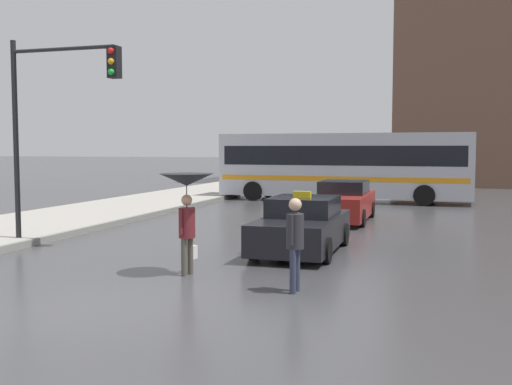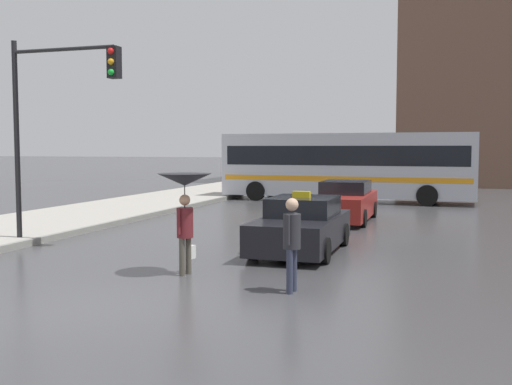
# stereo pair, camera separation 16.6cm
# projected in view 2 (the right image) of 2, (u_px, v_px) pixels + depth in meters

# --- Properties ---
(ground_plane) EXTENTS (300.00, 300.00, 0.00)m
(ground_plane) POSITION_uv_depth(u_px,v_px,m) (81.00, 310.00, 9.68)
(ground_plane) COLOR #424244
(taxi) EXTENTS (1.91, 4.25, 1.54)m
(taxi) POSITION_uv_depth(u_px,v_px,m) (302.00, 227.00, 15.03)
(taxi) COLOR black
(taxi) RESTS_ON ground_plane
(sedan_red) EXTENTS (1.91, 4.73, 1.43)m
(sedan_red) POSITION_uv_depth(u_px,v_px,m) (345.00, 202.00, 21.40)
(sedan_red) COLOR maroon
(sedan_red) RESTS_ON ground_plane
(city_bus) EXTENTS (12.28, 3.13, 3.31)m
(city_bus) POSITION_uv_depth(u_px,v_px,m) (346.00, 164.00, 29.24)
(city_bus) COLOR #B2B7C1
(city_bus) RESTS_ON ground_plane
(pedestrian_with_umbrella) EXTENTS (1.11, 1.11, 2.09)m
(pedestrian_with_umbrella) POSITION_uv_depth(u_px,v_px,m) (185.00, 193.00, 12.23)
(pedestrian_with_umbrella) COLOR #4C473D
(pedestrian_with_umbrella) RESTS_ON ground_plane
(pedestrian_man) EXTENTS (0.35, 0.47, 1.72)m
(pedestrian_man) POSITION_uv_depth(u_px,v_px,m) (292.00, 237.00, 10.77)
(pedestrian_man) COLOR #2D3347
(pedestrian_man) RESTS_ON ground_plane
(traffic_light) EXTENTS (3.24, 0.38, 5.47)m
(traffic_light) POSITION_uv_depth(u_px,v_px,m) (56.00, 103.00, 15.69)
(traffic_light) COLOR black
(traffic_light) RESTS_ON ground_plane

